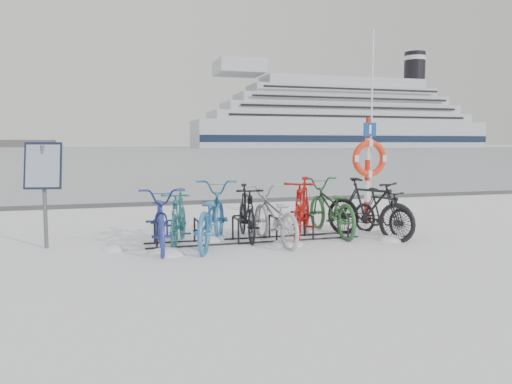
% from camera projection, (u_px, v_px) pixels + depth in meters
% --- Properties ---
extents(ground, '(900.00, 900.00, 0.00)m').
position_uv_depth(ground, '(254.00, 241.00, 9.24)').
color(ground, white).
rests_on(ground, ground).
extents(ice_sheet, '(400.00, 298.00, 0.02)m').
position_uv_depth(ice_sheet, '(120.00, 149.00, 157.46)').
color(ice_sheet, '#A8B4BE').
rests_on(ice_sheet, ground).
extents(quay_edge, '(400.00, 0.25, 0.10)m').
position_uv_depth(quay_edge, '(200.00, 202.00, 14.87)').
color(quay_edge, '#3F3F42').
rests_on(quay_edge, ground).
extents(bike_rack, '(4.00, 0.48, 0.46)m').
position_uv_depth(bike_rack, '(254.00, 231.00, 9.22)').
color(bike_rack, black).
rests_on(bike_rack, ground).
extents(info_board, '(0.64, 0.33, 1.82)m').
position_uv_depth(info_board, '(43.00, 172.00, 8.46)').
color(info_board, '#595B5E').
rests_on(info_board, ground).
extents(lifebuoy_station, '(0.83, 0.23, 4.34)m').
position_uv_depth(lifebuoy_station, '(369.00, 159.00, 11.24)').
color(lifebuoy_station, red).
rests_on(lifebuoy_station, ground).
extents(cruise_ferry, '(126.22, 23.83, 41.47)m').
position_uv_depth(cruise_ferry, '(341.00, 121.00, 210.70)').
color(cruise_ferry, silver).
rests_on(cruise_ferry, ground).
extents(bike_0, '(0.87, 2.17, 1.12)m').
position_uv_depth(bike_0, '(161.00, 216.00, 8.61)').
color(bike_0, navy).
rests_on(bike_0, ground).
extents(bike_1, '(0.92, 1.79, 1.03)m').
position_uv_depth(bike_1, '(179.00, 215.00, 8.93)').
color(bike_1, '#216268').
rests_on(bike_1, ground).
extents(bike_2, '(1.52, 2.34, 1.16)m').
position_uv_depth(bike_2, '(211.00, 213.00, 8.79)').
color(bike_2, teal).
rests_on(bike_2, ground).
extents(bike_3, '(0.68, 1.81, 1.07)m').
position_uv_depth(bike_3, '(247.00, 210.00, 9.46)').
color(bike_3, black).
rests_on(bike_3, ground).
extents(bike_4, '(0.85, 2.07, 1.06)m').
position_uv_depth(bike_4, '(274.00, 214.00, 9.04)').
color(bike_4, '#ABACB4').
rests_on(bike_4, ground).
extents(bike_5, '(1.46, 2.01, 1.20)m').
position_uv_depth(bike_5, '(302.00, 207.00, 9.50)').
color(bike_5, '#A10F0B').
rests_on(bike_5, ground).
extents(bike_6, '(0.79, 2.18, 1.14)m').
position_uv_depth(bike_6, '(330.00, 205.00, 9.93)').
color(bike_6, '#27552C').
rests_on(bike_6, ground).
extents(bike_7, '(1.42, 1.98, 1.18)m').
position_uv_depth(bike_7, '(369.00, 207.00, 9.56)').
color(bike_7, black).
rests_on(bike_7, ground).
extents(bike_8, '(0.89, 1.64, 0.95)m').
position_uv_depth(bike_8, '(382.00, 210.00, 9.91)').
color(bike_8, black).
rests_on(bike_8, ground).
extents(snow_drifts, '(5.65, 2.01, 0.21)m').
position_uv_depth(snow_drifts, '(263.00, 243.00, 9.07)').
color(snow_drifts, white).
rests_on(snow_drifts, ground).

